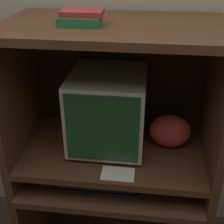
# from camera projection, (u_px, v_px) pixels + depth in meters

# --- Properties ---
(wall_back) EXTENTS (6.00, 0.06, 2.60)m
(wall_back) POSITION_uv_depth(u_px,v_px,m) (122.00, 34.00, 1.73)
(wall_back) COLOR #B2A893
(wall_back) RESTS_ON ground_plane
(desk_base) EXTENTS (1.02, 0.61, 0.63)m
(desk_base) POSITION_uv_depth(u_px,v_px,m) (113.00, 204.00, 1.82)
(desk_base) COLOR #4C2D19
(desk_base) RESTS_ON ground_plane
(desk_monitor_shelf) EXTENTS (1.02, 0.58, 0.15)m
(desk_monitor_shelf) POSITION_uv_depth(u_px,v_px,m) (114.00, 152.00, 1.69)
(desk_monitor_shelf) COLOR #4C2D19
(desk_monitor_shelf) RESTS_ON desk_base
(hutch_upper) EXTENTS (1.02, 0.58, 0.66)m
(hutch_upper) POSITION_uv_depth(u_px,v_px,m) (115.00, 69.00, 1.50)
(hutch_upper) COLOR #4C2D19
(hutch_upper) RESTS_ON desk_monitor_shelf
(crt_monitor) EXTENTS (0.38, 0.43, 0.40)m
(crt_monitor) POSITION_uv_depth(u_px,v_px,m) (108.00, 109.00, 1.62)
(crt_monitor) COLOR beige
(crt_monitor) RESTS_ON desk_monitor_shelf
(keyboard) EXTENTS (0.43, 0.15, 0.03)m
(keyboard) POSITION_uv_depth(u_px,v_px,m) (98.00, 184.00, 1.62)
(keyboard) COLOR black
(keyboard) RESTS_ON desk_base
(mouse) EXTENTS (0.07, 0.05, 0.03)m
(mouse) POSITION_uv_depth(u_px,v_px,m) (153.00, 190.00, 1.57)
(mouse) COLOR #28282B
(mouse) RESTS_ON desk_base
(snack_bag) EXTENTS (0.22, 0.16, 0.18)m
(snack_bag) POSITION_uv_depth(u_px,v_px,m) (170.00, 131.00, 1.65)
(snack_bag) COLOR #BC382D
(snack_bag) RESTS_ON desk_monitor_shelf
(book_stack) EXTENTS (0.18, 0.13, 0.06)m
(book_stack) POSITION_uv_depth(u_px,v_px,m) (81.00, 18.00, 1.32)
(book_stack) COLOR #236638
(book_stack) RESTS_ON hutch_upper
(paper_card) EXTENTS (0.16, 0.10, 0.00)m
(paper_card) POSITION_uv_depth(u_px,v_px,m) (118.00, 174.00, 1.48)
(paper_card) COLOR white
(paper_card) RESTS_ON desk_monitor_shelf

